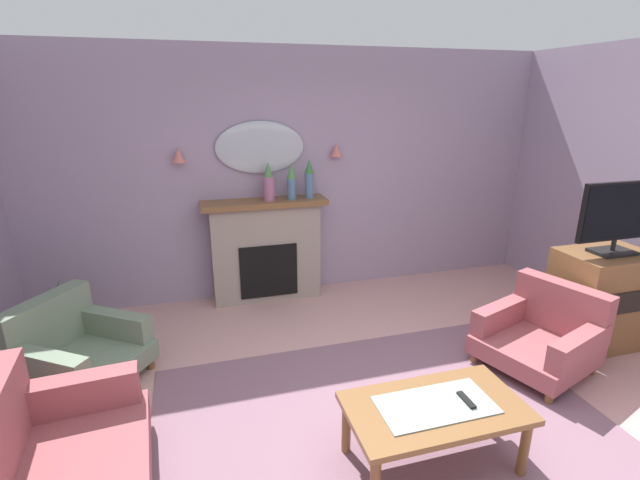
# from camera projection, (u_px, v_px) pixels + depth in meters

# --- Properties ---
(floor) EXTENTS (6.89, 6.59, 0.10)m
(floor) POSITION_uv_depth(u_px,v_px,m) (400.00, 459.00, 3.00)
(floor) COLOR #C6938E
(floor) RESTS_ON ground
(wall_back) EXTENTS (6.89, 0.10, 2.76)m
(wall_back) POSITION_uv_depth(u_px,v_px,m) (297.00, 175.00, 5.17)
(wall_back) COLOR #9E8CA8
(wall_back) RESTS_ON ground
(patterned_rug) EXTENTS (3.20, 2.40, 0.01)m
(patterned_rug) POSITION_uv_depth(u_px,v_px,m) (387.00, 431.00, 3.17)
(patterned_rug) COLOR #7F5B6B
(patterned_rug) RESTS_ON ground
(fireplace) EXTENTS (1.36, 0.36, 1.16)m
(fireplace) POSITION_uv_depth(u_px,v_px,m) (266.00, 251.00, 5.10)
(fireplace) COLOR gray
(fireplace) RESTS_ON ground
(mantel_vase_right) EXTENTS (0.13, 0.13, 0.42)m
(mantel_vase_right) POSITION_uv_depth(u_px,v_px,m) (269.00, 183.00, 4.85)
(mantel_vase_right) COLOR #9E6084
(mantel_vase_right) RESTS_ON fireplace
(mantel_vase_left) EXTENTS (0.10, 0.10, 0.39)m
(mantel_vase_left) POSITION_uv_depth(u_px,v_px,m) (291.00, 182.00, 4.92)
(mantel_vase_left) COLOR #4C7093
(mantel_vase_left) RESTS_ON fireplace
(mantel_vase_centre) EXTENTS (0.10, 0.10, 0.43)m
(mantel_vase_centre) POSITION_uv_depth(u_px,v_px,m) (309.00, 178.00, 4.96)
(mantel_vase_centre) COLOR #4C7093
(mantel_vase_centre) RESTS_ON fireplace
(wall_mirror) EXTENTS (0.96, 0.06, 0.56)m
(wall_mirror) POSITION_uv_depth(u_px,v_px,m) (260.00, 148.00, 4.88)
(wall_mirror) COLOR #B2BCC6
(wall_sconce_left) EXTENTS (0.14, 0.14, 0.14)m
(wall_sconce_left) POSITION_uv_depth(u_px,v_px,m) (179.00, 156.00, 4.63)
(wall_sconce_left) COLOR #D17066
(wall_sconce_right) EXTENTS (0.14, 0.14, 0.14)m
(wall_sconce_right) POSITION_uv_depth(u_px,v_px,m) (336.00, 150.00, 5.08)
(wall_sconce_right) COLOR #D17066
(coffee_table) EXTENTS (1.10, 0.60, 0.45)m
(coffee_table) POSITION_uv_depth(u_px,v_px,m) (435.00, 413.00, 2.79)
(coffee_table) COLOR brown
(coffee_table) RESTS_ON ground
(tv_remote) EXTENTS (0.04, 0.16, 0.02)m
(tv_remote) POSITION_uv_depth(u_px,v_px,m) (466.00, 400.00, 2.80)
(tv_remote) COLOR black
(tv_remote) RESTS_ON coffee_table
(armchair_beside_couch) EXTENTS (1.13, 1.12, 0.71)m
(armchair_beside_couch) POSITION_uv_depth(u_px,v_px,m) (74.00, 348.00, 3.64)
(armchair_beside_couch) COLOR gray
(armchair_beside_couch) RESTS_ON ground
(armchair_in_corner) EXTENTS (1.04, 1.02, 0.71)m
(armchair_in_corner) POSITION_uv_depth(u_px,v_px,m) (543.00, 333.00, 3.88)
(armchair_in_corner) COLOR #934C51
(armchair_in_corner) RESTS_ON ground
(tv_cabinet) EXTENTS (0.80, 0.57, 0.90)m
(tv_cabinet) POSITION_uv_depth(u_px,v_px,m) (600.00, 298.00, 4.21)
(tv_cabinet) COLOR brown
(tv_cabinet) RESTS_ON ground
(tv_flatscreen) EXTENTS (0.84, 0.24, 0.65)m
(tv_flatscreen) POSITION_uv_depth(u_px,v_px,m) (620.00, 216.00, 3.94)
(tv_flatscreen) COLOR black
(tv_flatscreen) RESTS_ON tv_cabinet
(potted_plant_small_fern) EXTENTS (0.42, 0.41, 0.65)m
(potted_plant_small_fern) POSITION_uv_depth(u_px,v_px,m) (71.00, 311.00, 4.18)
(potted_plant_small_fern) COLOR #474C56
(potted_plant_small_fern) RESTS_ON ground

